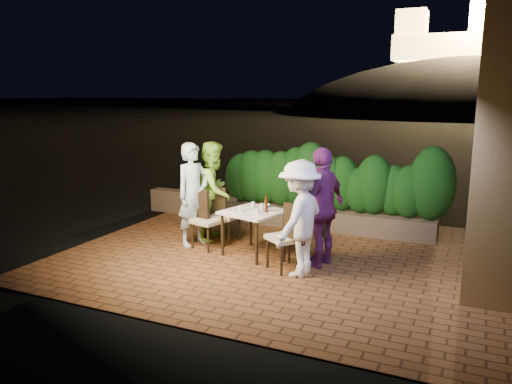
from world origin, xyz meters
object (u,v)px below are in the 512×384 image
Objects in this scene: chair_left_front at (208,219)px; diner_purple at (322,207)px; chair_left_back at (225,215)px; chair_right_front at (286,236)px; dining_table at (254,233)px; diner_white at (300,218)px; parapet_lamp at (205,190)px; chair_right_back at (301,230)px; bowl at (265,206)px; diner_blue at (193,194)px; beer_bottle at (266,204)px; diner_green at (214,191)px.

diner_purple is at bearing 14.03° from chair_left_front.
chair_left_back is 1.80m from chair_right_front.
diner_white is at bearing -29.98° from dining_table.
diner_purple is 13.31× the size of parapet_lamp.
diner_white is (0.17, -0.58, 0.35)m from chair_right_back.
dining_table is at bearing -99.00° from bowl.
diner_white is at bearing -2.35° from diner_purple.
chair_left_back is at bearing 148.23° from dining_table.
dining_table is 0.49× the size of diner_blue.
dining_table is at bearing -178.97° from beer_bottle.
dining_table is 1.31m from diner_blue.
bowl is 1.29m from diner_blue.
chair_right_front is at bearing -27.64° from chair_left_back.
beer_bottle reaches higher than dining_table.
chair_right_back is 2.08m from diner_blue.
bowl is at bearing -7.65° from chair_right_back.
diner_purple is (1.13, -0.36, 0.16)m from bowl.
chair_right_front reaches higher than beer_bottle.
beer_bottle reaches higher than bowl.
chair_right_front is 2.10m from diner_green.
dining_table is at bearing -127.28° from diner_green.
dining_table is 4.75× the size of bowl.
diner_white is (0.26, -0.13, 0.33)m from chair_right_front.
dining_table is 0.49× the size of diner_green.
beer_bottle reaches higher than chair_left_back.
dining_table is 0.84× the size of chair_right_front.
diner_white is at bearing -26.84° from chair_left_back.
diner_white reaches higher than chair_left_back.
diner_purple is (1.18, -0.02, 0.56)m from dining_table.
parapet_lamp is at bearing 138.92° from beer_bottle.
diner_purple reaches higher than chair_left_front.
bowl is 0.11× the size of diner_white.
chair_right_back is at bearing -23.05° from bowl.
bowl is 0.10× the size of diner_blue.
diner_purple reaches higher than beer_bottle.
beer_bottle is 1.17m from chair_left_front.
bowl is 1.02m from chair_left_front.
diner_blue reaches higher than chair_left_front.
diner_green is at bearing 167.41° from chair_left_back.
diner_blue reaches higher than bowl.
beer_bottle is 0.15× the size of diner_blue.
beer_bottle is 1.19m from chair_left_back.
diner_blue reaches higher than beer_bottle.
diner_purple is (0.96, -0.03, 0.04)m from beer_bottle.
dining_table is 0.87× the size of chair_right_back.
chair_left_back is 0.72m from diner_blue.
diner_purple is (2.24, -0.59, 0.03)m from diner_green.
bowl is 0.10× the size of diner_green.
beer_bottle reaches higher than parapet_lamp.
chair_left_back is 7.06× the size of parapet_lamp.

